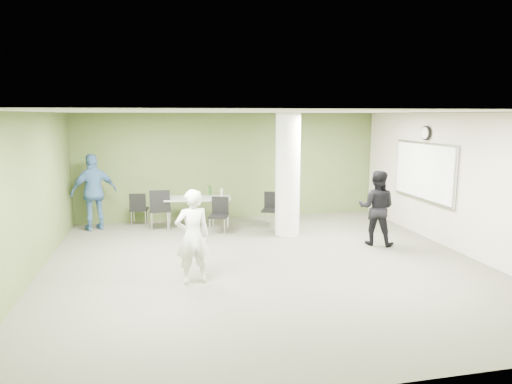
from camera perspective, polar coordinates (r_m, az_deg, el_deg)
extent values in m
plane|color=#4C4E3D|center=(8.58, 1.13, -9.04)|extent=(8.00, 8.00, 0.00)
plane|color=white|center=(8.13, 1.20, 10.01)|extent=(8.00, 8.00, 0.00)
cube|color=#4B5B2A|center=(12.13, -3.20, 3.24)|extent=(8.00, 2.80, 0.02)
cube|color=#4B5B2A|center=(8.30, -26.81, -0.75)|extent=(0.02, 8.00, 2.80)
cube|color=beige|center=(9.95, 24.21, 1.00)|extent=(0.02, 8.00, 2.80)
cylinder|color=silver|center=(10.41, 3.99, 2.17)|extent=(0.56, 0.56, 2.80)
cube|color=silver|center=(10.87, 20.22, 2.45)|extent=(0.04, 2.30, 1.30)
cube|color=white|center=(10.86, 20.11, 2.45)|extent=(0.02, 2.20, 1.20)
cylinder|color=black|center=(10.81, 20.49, 6.92)|extent=(0.05, 0.32, 0.32)
cylinder|color=white|center=(10.79, 20.35, 6.93)|extent=(0.02, 0.26, 0.26)
cube|color=gray|center=(11.22, -7.25, -0.78)|extent=(1.67, 0.90, 0.04)
cylinder|color=silver|center=(11.08, -10.98, -3.01)|extent=(0.04, 0.04, 0.72)
cylinder|color=silver|center=(11.01, -3.55, -2.92)|extent=(0.04, 0.04, 0.72)
cylinder|color=silver|center=(11.62, -10.68, -2.41)|extent=(0.04, 0.04, 0.72)
cylinder|color=silver|center=(11.55, -3.61, -2.33)|extent=(0.04, 0.04, 0.72)
cylinder|color=#1B4216|center=(11.47, -5.77, 0.21)|extent=(0.07, 0.07, 0.25)
cylinder|color=#B2B2B7|center=(11.40, -4.32, 0.00)|extent=(0.06, 0.06, 0.18)
cylinder|color=#4C4C4C|center=(11.72, -7.84, -3.24)|extent=(0.27, 0.27, 0.31)
cube|color=black|center=(11.80, -14.38, -2.11)|extent=(0.47, 0.47, 0.05)
cube|color=black|center=(11.58, -14.58, -1.20)|extent=(0.40, 0.09, 0.41)
cylinder|color=silver|center=(11.98, -13.38, -2.93)|extent=(0.02, 0.02, 0.39)
cylinder|color=silver|center=(12.04, -15.00, -2.94)|extent=(0.02, 0.02, 0.39)
cylinder|color=silver|center=(11.65, -13.64, -3.30)|extent=(0.02, 0.02, 0.39)
cylinder|color=silver|center=(11.71, -15.31, -3.30)|extent=(0.02, 0.02, 0.39)
cube|color=black|center=(11.26, -11.88, -2.17)|extent=(0.50, 0.50, 0.05)
cube|color=black|center=(10.98, -11.93, -1.04)|extent=(0.47, 0.05, 0.48)
cylinder|color=silver|center=(11.51, -10.81, -3.17)|extent=(0.02, 0.02, 0.46)
cylinder|color=silver|center=(11.51, -12.85, -3.23)|extent=(0.02, 0.02, 0.46)
cylinder|color=silver|center=(11.11, -10.78, -3.63)|extent=(0.02, 0.02, 0.46)
cylinder|color=silver|center=(11.11, -12.89, -3.70)|extent=(0.02, 0.02, 0.46)
cube|color=black|center=(10.70, -4.69, -3.04)|extent=(0.53, 0.53, 0.05)
cube|color=black|center=(10.83, -4.50, -1.65)|extent=(0.39, 0.17, 0.41)
cylinder|color=silver|center=(10.62, -5.78, -4.33)|extent=(0.02, 0.02, 0.39)
cylinder|color=silver|center=(10.55, -3.95, -4.40)|extent=(0.02, 0.02, 0.39)
cylinder|color=silver|center=(10.94, -5.38, -3.90)|extent=(0.02, 0.02, 0.39)
cylinder|color=silver|center=(10.87, -3.60, -3.96)|extent=(0.02, 0.02, 0.39)
cube|color=black|center=(11.29, 1.88, -2.30)|extent=(0.55, 0.55, 0.05)
cube|color=black|center=(11.43, 2.04, -0.98)|extent=(0.39, 0.19, 0.41)
cylinder|color=silver|center=(11.20, 0.85, -3.53)|extent=(0.02, 0.02, 0.40)
cylinder|color=silver|center=(11.14, 2.63, -3.61)|extent=(0.02, 0.02, 0.40)
cylinder|color=silver|center=(11.53, 1.16, -3.14)|extent=(0.02, 0.02, 0.40)
cylinder|color=silver|center=(11.48, 2.88, -3.21)|extent=(0.02, 0.02, 0.40)
imported|color=white|center=(7.54, -7.92, -5.55)|extent=(0.64, 0.49, 1.57)
imported|color=black|center=(10.00, 14.84, -1.93)|extent=(0.98, 0.93, 1.60)
imported|color=#3E689A|center=(11.56, -19.58, -0.02)|extent=(1.17, 0.83, 1.84)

